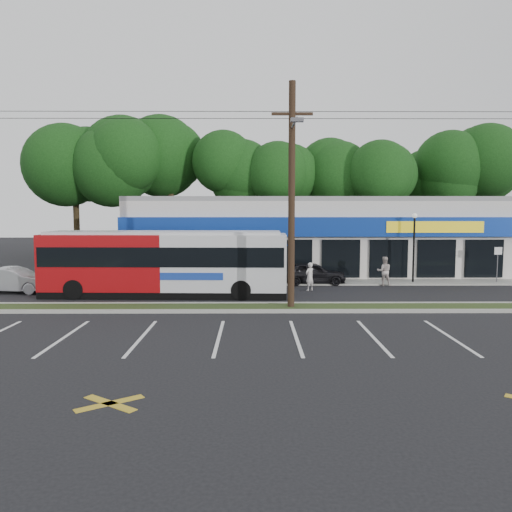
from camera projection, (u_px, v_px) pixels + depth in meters
The scene contains 15 objects.
ground at pixel (223, 314), 21.42m from camera, with size 120.00×120.00×0.00m, color black.
grass_strip at pixel (224, 308), 22.41m from camera, with size 40.00×1.60×0.12m, color #263515.
curb_south at pixel (223, 311), 21.56m from camera, with size 40.00×0.25×0.14m, color #9E9E93.
curb_north at pixel (225, 304), 23.25m from camera, with size 40.00×0.25×0.14m, color #9E9E93.
sidewalk at pixel (314, 282), 30.41m from camera, with size 32.00×2.20×0.10m, color #9E9E93.
strip_mall at pixel (310, 234), 37.06m from camera, with size 25.00×12.55×5.30m.
utility_pole at pixel (288, 188), 21.86m from camera, with size 50.00×2.77×10.00m.
lamp_post at pixel (414, 239), 30.00m from camera, with size 0.30×0.30×4.25m.
sign_post at pixel (498, 258), 29.91m from camera, with size 0.45×0.10×2.23m.
tree_line at pixel (282, 167), 46.56m from camera, with size 46.76×6.76×11.83m.
metrobus at pixel (165, 262), 25.72m from camera, with size 12.56×3.02×3.35m.
car_dark at pixel (312, 273), 29.85m from camera, with size 1.60×3.97×1.35m, color black.
car_silver at pixel (14, 280), 26.80m from camera, with size 1.45×4.16×1.37m, color #97999E.
pedestrian_a at pixel (310, 277), 27.48m from camera, with size 0.57×0.37×1.56m, color silver.
pedestrian_b at pixel (384, 271), 29.25m from camera, with size 0.83×0.65×1.72m, color #BAADA7.
Camera 1 is at (1.30, -21.11, 4.43)m, focal length 35.00 mm.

